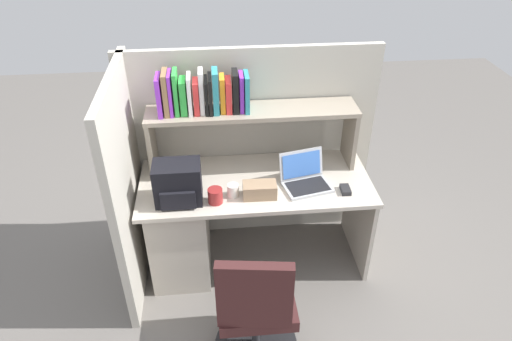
# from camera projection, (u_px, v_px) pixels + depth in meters

# --- Properties ---
(ground_plane) EXTENTS (8.00, 8.00, 0.00)m
(ground_plane) POSITION_uv_depth(u_px,v_px,m) (255.00, 257.00, 3.60)
(ground_plane) COLOR slate
(desk) EXTENTS (1.60, 0.70, 0.73)m
(desk) POSITION_uv_depth(u_px,v_px,m) (202.00, 220.00, 3.35)
(desk) COLOR beige
(desk) RESTS_ON ground_plane
(cubicle_partition_rear) EXTENTS (1.84, 0.05, 1.55)m
(cubicle_partition_rear) POSITION_uv_depth(u_px,v_px,m) (250.00, 147.00, 3.48)
(cubicle_partition_rear) COLOR #B2ADA0
(cubicle_partition_rear) RESTS_ON ground_plane
(cubicle_partition_left) EXTENTS (0.05, 1.06, 1.55)m
(cubicle_partition_left) POSITION_uv_depth(u_px,v_px,m) (129.00, 187.00, 3.06)
(cubicle_partition_left) COLOR #B2ADA0
(cubicle_partition_left) RESTS_ON ground_plane
(overhead_hutch) EXTENTS (1.44, 0.28, 0.45)m
(overhead_hutch) POSITION_uv_depth(u_px,v_px,m) (252.00, 122.00, 3.16)
(overhead_hutch) COLOR gray
(overhead_hutch) RESTS_ON desk
(reference_books_on_shelf) EXTENTS (0.60, 0.19, 0.29)m
(reference_books_on_shelf) POSITION_uv_depth(u_px,v_px,m) (203.00, 93.00, 3.01)
(reference_books_on_shelf) COLOR purple
(reference_books_on_shelf) RESTS_ON overhead_hutch
(laptop) EXTENTS (0.36, 0.32, 0.22)m
(laptop) POSITION_uv_depth(u_px,v_px,m) (305.00, 178.00, 3.13)
(laptop) COLOR #B7BABF
(laptop) RESTS_ON desk
(backpack) EXTENTS (0.30, 0.23, 0.28)m
(backpack) POSITION_uv_depth(u_px,v_px,m) (178.00, 184.00, 2.94)
(backpack) COLOR black
(backpack) RESTS_ON desk
(computer_mouse) EXTENTS (0.06, 0.11, 0.03)m
(computer_mouse) POSITION_uv_depth(u_px,v_px,m) (345.00, 190.00, 3.08)
(computer_mouse) COLOR #262628
(computer_mouse) RESTS_ON desk
(paper_cup) EXTENTS (0.08, 0.08, 0.09)m
(paper_cup) POSITION_uv_depth(u_px,v_px,m) (233.00, 190.00, 3.03)
(paper_cup) COLOR white
(paper_cup) RESTS_ON desk
(tissue_box) EXTENTS (0.22, 0.12, 0.10)m
(tissue_box) POSITION_uv_depth(u_px,v_px,m) (260.00, 190.00, 3.02)
(tissue_box) COLOR #9E7F60
(tissue_box) RESTS_ON desk
(snack_canister) EXTENTS (0.10, 0.10, 0.10)m
(snack_canister) POSITION_uv_depth(u_px,v_px,m) (215.00, 196.00, 2.97)
(snack_canister) COLOR maroon
(snack_canister) RESTS_ON desk
(office_chair) EXTENTS (0.52, 0.52, 0.93)m
(office_chair) POSITION_uv_depth(u_px,v_px,m) (256.00, 313.00, 2.67)
(office_chair) COLOR black
(office_chair) RESTS_ON ground_plane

